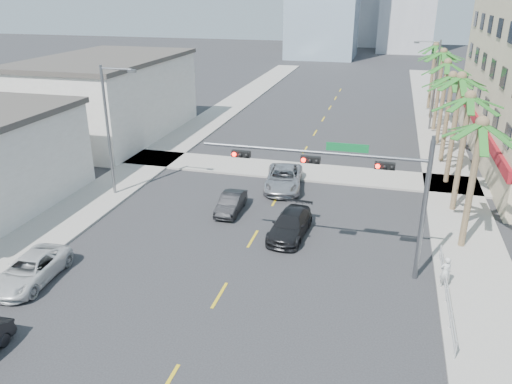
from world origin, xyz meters
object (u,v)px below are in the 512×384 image
car_lane_right (290,225)px  pedestrian (445,272)px  car_lane_left (231,203)px  car_parked_far (30,270)px  car_lane_center (284,178)px  traffic_signal_mast (357,178)px

car_lane_right → pedestrian: pedestrian is taller
car_lane_left → car_lane_right: (4.38, -2.32, 0.07)m
car_parked_far → pedestrian: (19.70, 4.57, 0.28)m
car_parked_far → car_lane_left: car_parked_far is taller
car_parked_far → pedestrian: bearing=9.6°
car_lane_left → pedestrian: (12.68, -6.02, 0.33)m
car_lane_center → pedestrian: bearing=-54.2°
pedestrian → traffic_signal_mast: bearing=-26.5°
car_lane_left → car_lane_right: bearing=-29.4°
car_lane_left → traffic_signal_mast: bearing=-34.9°
car_parked_far → car_lane_right: (11.40, 8.26, 0.03)m
car_lane_left → pedestrian: pedestrian is taller
car_lane_right → traffic_signal_mast: bearing=-35.2°
car_parked_far → pedestrian: 20.22m
traffic_signal_mast → car_lane_left: traffic_signal_mast is taller
car_lane_center → traffic_signal_mast: bearing=-68.3°
car_lane_left → pedestrian: bearing=-26.8°
car_parked_far → car_lane_right: 14.08m
car_lane_left → car_parked_far: bearing=-125.0°
traffic_signal_mast → car_lane_center: size_ratio=2.03×
car_parked_far → car_lane_center: 18.19m
traffic_signal_mast → car_lane_right: bearing=141.0°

